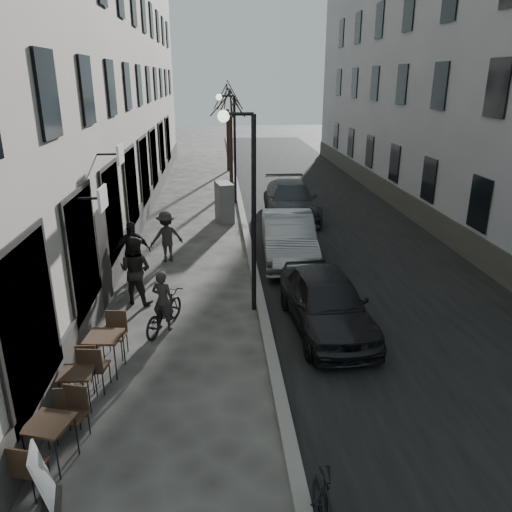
{
  "coord_description": "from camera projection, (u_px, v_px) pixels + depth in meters",
  "views": [
    {
      "loc": [
        -0.89,
        -5.94,
        5.79
      ],
      "look_at": [
        -0.01,
        5.16,
        1.8
      ],
      "focal_mm": 35.0,
      "sensor_mm": 36.0,
      "label": 1
    }
  ],
  "objects": [
    {
      "name": "car_near",
      "position": [
        326.0,
        302.0,
        11.97
      ],
      "size": [
        1.99,
        4.35,
        1.45
      ],
      "primitive_type": "imported",
      "rotation": [
        0.0,
        0.0,
        0.07
      ],
      "color": "black",
      "rests_on": "ground"
    },
    {
      "name": "building_left",
      "position": [
        85.0,
        19.0,
        19.93
      ],
      "size": [
        4.0,
        35.0,
        16.0
      ],
      "primitive_type": "cube",
      "color": "#A39889",
      "rests_on": "ground"
    },
    {
      "name": "bistro_set_b",
      "position": [
        78.0,
        385.0,
        9.2
      ],
      "size": [
        0.59,
        1.46,
        0.86
      ],
      "rotation": [
        0.0,
        0.0,
        0.0
      ],
      "color": "#311F16",
      "rests_on": "ground"
    },
    {
      "name": "pedestrian_near",
      "position": [
        135.0,
        270.0,
        13.33
      ],
      "size": [
        1.11,
        1.0,
        1.88
      ],
      "primitive_type": "imported",
      "rotation": [
        0.0,
        0.0,
        2.76
      ],
      "color": "black",
      "rests_on": "ground"
    },
    {
      "name": "streetlamp_near",
      "position": [
        247.0,
        192.0,
        12.15
      ],
      "size": [
        0.9,
        0.28,
        5.09
      ],
      "color": "black",
      "rests_on": "ground"
    },
    {
      "name": "kerb",
      "position": [
        242.0,
        212.0,
        22.6
      ],
      "size": [
        0.25,
        60.0,
        0.12
      ],
      "primitive_type": "cube",
      "color": "slate",
      "rests_on": "ground"
    },
    {
      "name": "bistro_set_c",
      "position": [
        105.0,
        350.0,
        10.25
      ],
      "size": [
        0.77,
        1.74,
        1.0
      ],
      "rotation": [
        0.0,
        0.0,
        -0.12
      ],
      "color": "#311F16",
      "rests_on": "ground"
    },
    {
      "name": "cyclist_rider",
      "position": [
        163.0,
        300.0,
        11.95
      ],
      "size": [
        0.65,
        0.54,
        1.51
      ],
      "primitive_type": "imported",
      "rotation": [
        0.0,
        0.0,
        2.76
      ],
      "color": "#2A2724",
      "rests_on": "ground"
    },
    {
      "name": "bistro_set_a",
      "position": [
        51.0,
        439.0,
        7.77
      ],
      "size": [
        0.87,
        1.65,
        0.94
      ],
      "rotation": [
        0.0,
        0.0,
        -0.29
      ],
      "color": "#311F16",
      "rests_on": "ground"
    },
    {
      "name": "sign_board",
      "position": [
        44.0,
        482.0,
        7.08
      ],
      "size": [
        0.43,
        0.59,
        0.94
      ],
      "rotation": [
        0.0,
        0.0,
        0.23
      ],
      "color": "black",
      "rests_on": "ground"
    },
    {
      "name": "utility_cabinet",
      "position": [
        224.0,
        202.0,
        21.04
      ],
      "size": [
        0.83,
        1.21,
        1.65
      ],
      "primitive_type": "cube",
      "rotation": [
        0.0,
        0.0,
        0.22
      ],
      "color": "slate",
      "rests_on": "ground"
    },
    {
      "name": "building_right",
      "position": [
        459.0,
        22.0,
        21.08
      ],
      "size": [
        4.0,
        35.0,
        16.0
      ],
      "primitive_type": "cube",
      "color": "gray",
      "rests_on": "ground"
    },
    {
      "name": "tree_far",
      "position": [
        227.0,
        97.0,
        31.35
      ],
      "size": [
        2.4,
        2.4,
        5.7
      ],
      "color": "black",
      "rests_on": "ground"
    },
    {
      "name": "streetlamp_far",
      "position": [
        231.0,
        137.0,
        23.41
      ],
      "size": [
        0.9,
        0.28,
        5.09
      ],
      "color": "black",
      "rests_on": "ground"
    },
    {
      "name": "pedestrian_mid",
      "position": [
        167.0,
        236.0,
        16.44
      ],
      "size": [
        1.26,
        0.99,
        1.7
      ],
      "primitive_type": "imported",
      "rotation": [
        0.0,
        0.0,
        3.51
      ],
      "color": "#292624",
      "rests_on": "ground"
    },
    {
      "name": "road",
      "position": [
        321.0,
        211.0,
        22.89
      ],
      "size": [
        7.3,
        60.0,
        0.0
      ],
      "primitive_type": "cube",
      "color": "black",
      "rests_on": "ground"
    },
    {
      "name": "ground",
      "position": [
        283.0,
        481.0,
        7.6
      ],
      "size": [
        120.0,
        120.0,
        0.0
      ],
      "primitive_type": "plane",
      "color": "#393634",
      "rests_on": "ground"
    },
    {
      "name": "car_mid",
      "position": [
        288.0,
        238.0,
        16.6
      ],
      "size": [
        1.9,
        4.77,
        1.54
      ],
      "primitive_type": "imported",
      "rotation": [
        0.0,
        0.0,
        -0.06
      ],
      "color": "gray",
      "rests_on": "ground"
    },
    {
      "name": "bicycle",
      "position": [
        164.0,
        312.0,
        12.05
      ],
      "size": [
        1.22,
        1.86,
        0.92
      ],
      "primitive_type": "imported",
      "rotation": [
        0.0,
        0.0,
        2.76
      ],
      "color": "black",
      "rests_on": "ground"
    },
    {
      "name": "pedestrian_far",
      "position": [
        132.0,
        252.0,
        14.76
      ],
      "size": [
        1.16,
        0.7,
        1.85
      ],
      "primitive_type": "imported",
      "rotation": [
        0.0,
        0.0,
        0.24
      ],
      "color": "black",
      "rests_on": "ground"
    },
    {
      "name": "car_far",
      "position": [
        291.0,
        200.0,
        21.76
      ],
      "size": [
        2.16,
        5.2,
        1.5
      ],
      "primitive_type": "imported",
      "rotation": [
        0.0,
        0.0,
        -0.01
      ],
      "color": "#32353B",
      "rests_on": "ground"
    },
    {
      "name": "tree_near",
      "position": [
        230.0,
        101.0,
        25.72
      ],
      "size": [
        2.4,
        2.4,
        5.7
      ],
      "color": "black",
      "rests_on": "ground"
    }
  ]
}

